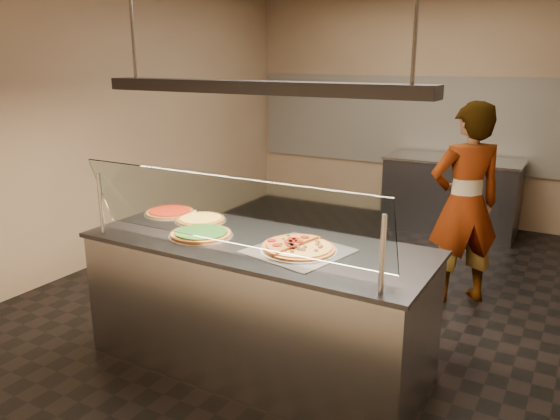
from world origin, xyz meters
The scene contains 18 objects.
ground centered at (0.00, 0.00, -0.01)m, with size 5.00×6.00×0.02m, color black.
wall_back centered at (0.00, 3.01, 1.50)m, with size 5.00×0.02×3.00m, color tan.
wall_front centered at (0.00, -3.01, 1.50)m, with size 5.00×0.02×3.00m, color tan.
wall_left centered at (-2.51, 0.00, 1.50)m, with size 0.02×6.00×3.00m, color tan.
tile_band centered at (0.00, 2.98, 1.30)m, with size 4.90×0.02×1.20m, color silver.
serving_counter centered at (0.06, -1.37, 0.47)m, with size 2.38×0.94×0.93m.
sneeze_guard centered at (0.06, -1.72, 1.23)m, with size 2.14×0.18×0.54m.
perforated_tray centered at (0.40, -1.40, 0.94)m, with size 0.67×0.67×0.01m.
half_pizza_pepperoni centered at (0.29, -1.40, 0.96)m, with size 0.33×0.51×0.05m.
half_pizza_sausage centered at (0.51, -1.40, 0.96)m, with size 0.33×0.51×0.04m.
pizza_spinach centered at (-0.34, -1.46, 0.95)m, with size 0.45×0.45×0.03m.
pizza_cheese centered at (-0.57, -1.17, 0.94)m, with size 0.39×0.39×0.03m.
pizza_tomato centered at (-0.90, -1.13, 0.94)m, with size 0.40×0.40×0.03m.
pizza_spatula centered at (-0.62, -1.15, 0.96)m, with size 0.25×0.21×0.02m.
prep_table centered at (0.49, 2.55, 0.47)m, with size 1.63×0.74×0.93m.
worker centered at (1.05, 0.47, 0.89)m, with size 0.65×0.43×1.79m, color #42404A.
heat_lamp_housing centered at (0.06, -1.37, 1.95)m, with size 2.30×0.18×0.08m, color #3A3A3F.
lamp_rod_left centered at (-0.94, -1.37, 2.50)m, with size 0.02×0.02×1.01m, color #B7B7BC.
Camera 1 is at (1.93, -4.33, 2.13)m, focal length 35.00 mm.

